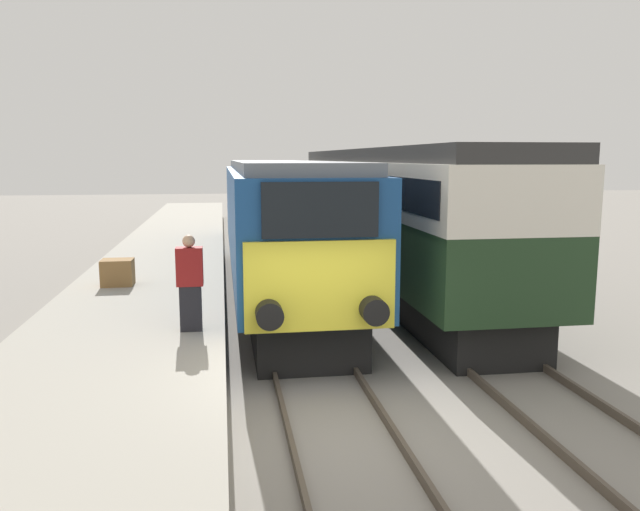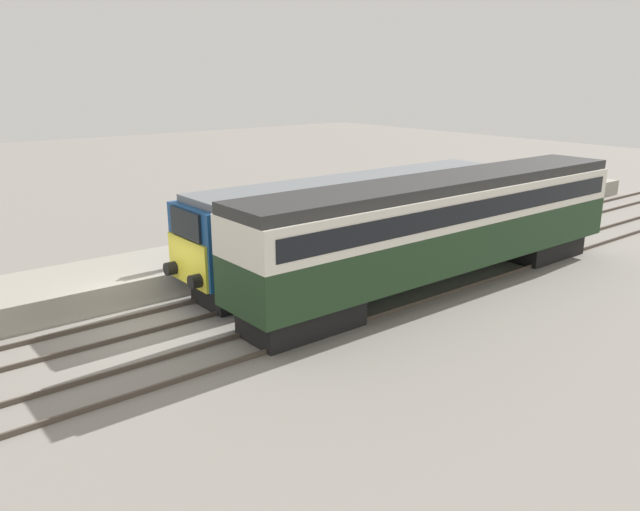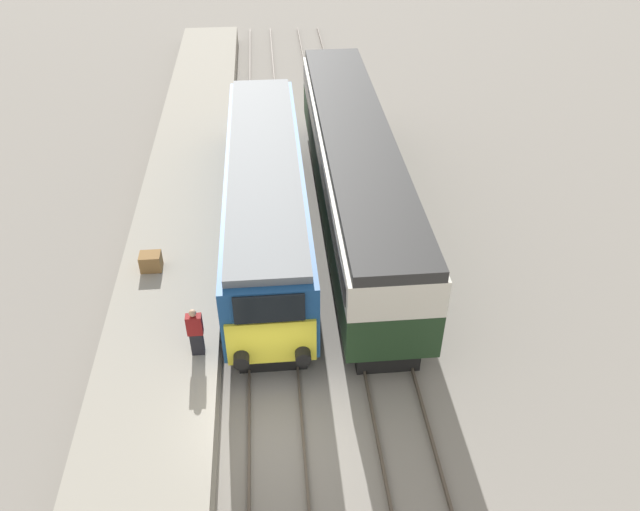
{
  "view_description": "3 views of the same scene",
  "coord_description": "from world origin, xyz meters",
  "px_view_note": "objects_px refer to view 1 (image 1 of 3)",
  "views": [
    {
      "loc": [
        -1.54,
        -8.15,
        3.8
      ],
      "look_at": [
        0.0,
        1.69,
        2.24
      ],
      "focal_mm": 35.0,
      "sensor_mm": 36.0,
      "label": 1
    },
    {
      "loc": [
        17.46,
        -6.95,
        7.5
      ],
      "look_at": [
        1.7,
        5.69,
        1.6
      ],
      "focal_mm": 35.0,
      "sensor_mm": 36.0,
      "label": 2
    },
    {
      "loc": [
        0.24,
        -10.66,
        13.92
      ],
      "look_at": [
        1.7,
        5.69,
        1.6
      ],
      "focal_mm": 35.0,
      "sensor_mm": 36.0,
      "label": 3
    }
  ],
  "objects_px": {
    "person_on_platform": "(190,284)",
    "luggage_crate": "(118,272)",
    "locomotive": "(279,221)",
    "passenger_carriage": "(389,204)"
  },
  "relations": [
    {
      "from": "person_on_platform",
      "to": "luggage_crate",
      "type": "height_order",
      "value": "person_on_platform"
    },
    {
      "from": "locomotive",
      "to": "passenger_carriage",
      "type": "distance_m",
      "value": 3.6
    },
    {
      "from": "passenger_carriage",
      "to": "person_on_platform",
      "type": "relative_size",
      "value": 10.59
    },
    {
      "from": "passenger_carriage",
      "to": "person_on_platform",
      "type": "bearing_deg",
      "value": -125.38
    },
    {
      "from": "locomotive",
      "to": "luggage_crate",
      "type": "distance_m",
      "value": 4.76
    },
    {
      "from": "locomotive",
      "to": "passenger_carriage",
      "type": "bearing_deg",
      "value": 18.54
    },
    {
      "from": "luggage_crate",
      "to": "passenger_carriage",
      "type": "bearing_deg",
      "value": 26.57
    },
    {
      "from": "passenger_carriage",
      "to": "luggage_crate",
      "type": "distance_m",
      "value": 8.3
    },
    {
      "from": "locomotive",
      "to": "luggage_crate",
      "type": "bearing_deg",
      "value": -147.29
    },
    {
      "from": "locomotive",
      "to": "person_on_platform",
      "type": "height_order",
      "value": "locomotive"
    }
  ]
}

